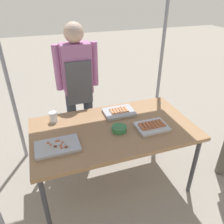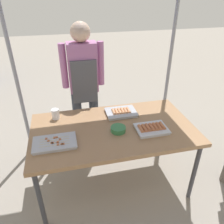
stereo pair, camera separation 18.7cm
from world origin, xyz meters
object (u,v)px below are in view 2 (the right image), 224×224
(stall_table, at_px, (113,132))
(tray_pork_links, at_px, (152,129))
(tray_grilled_sausages, at_px, (121,112))
(vendor_woman, at_px, (84,79))
(drink_cup_near_edge, at_px, (55,114))
(condiment_bowl, at_px, (118,129))
(tray_meat_skewers, at_px, (55,143))

(stall_table, relative_size, tray_pork_links, 5.28)
(tray_grilled_sausages, xyz_separation_m, vendor_woman, (-0.33, 0.55, 0.20))
(vendor_woman, bearing_deg, drink_cup_near_edge, 53.00)
(tray_grilled_sausages, height_order, condiment_bowl, tray_grilled_sausages)
(condiment_bowl, bearing_deg, tray_meat_skewers, -173.43)
(condiment_bowl, relative_size, drink_cup_near_edge, 1.35)
(condiment_bowl, bearing_deg, tray_grilled_sausages, 70.03)
(condiment_bowl, relative_size, vendor_woman, 0.09)
(tray_grilled_sausages, bearing_deg, vendor_woman, 121.12)
(condiment_bowl, bearing_deg, vendor_woman, 104.24)
(drink_cup_near_edge, xyz_separation_m, vendor_woman, (0.36, 0.48, 0.17))
(stall_table, bearing_deg, drink_cup_near_edge, 150.80)
(drink_cup_near_edge, relative_size, vendor_woman, 0.07)
(tray_pork_links, distance_m, vendor_woman, 1.08)
(tray_meat_skewers, bearing_deg, drink_cup_near_edge, 87.95)
(stall_table, relative_size, vendor_woman, 0.98)
(tray_grilled_sausages, bearing_deg, tray_meat_skewers, -151.86)
(stall_table, bearing_deg, condiment_bowl, -65.31)
(drink_cup_near_edge, height_order, vendor_woman, vendor_woman)
(stall_table, distance_m, tray_meat_skewers, 0.59)
(condiment_bowl, xyz_separation_m, vendor_woman, (-0.22, 0.86, 0.20))
(tray_pork_links, bearing_deg, stall_table, 158.93)
(tray_grilled_sausages, relative_size, vendor_woman, 0.20)
(tray_grilled_sausages, distance_m, vendor_woman, 0.67)
(tray_pork_links, bearing_deg, tray_meat_skewers, -179.66)
(tray_pork_links, distance_m, drink_cup_near_edge, 1.00)
(tray_grilled_sausages, bearing_deg, tray_pork_links, -61.42)
(stall_table, bearing_deg, tray_grilled_sausages, 58.68)
(condiment_bowl, distance_m, drink_cup_near_edge, 0.69)
(tray_grilled_sausages, distance_m, condiment_bowl, 0.33)
(tray_meat_skewers, relative_size, drink_cup_near_edge, 3.51)
(tray_meat_skewers, height_order, vendor_woman, vendor_woman)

